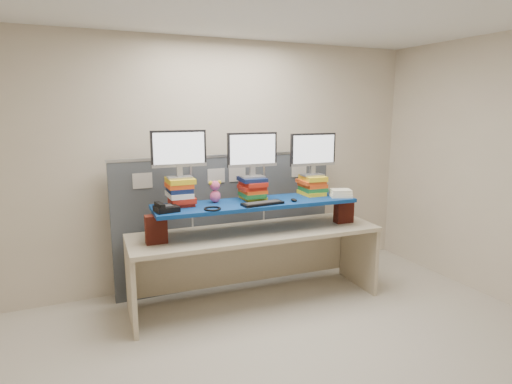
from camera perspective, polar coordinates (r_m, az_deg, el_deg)
name	(u,v)px	position (r m, az deg, el deg)	size (l,w,h in m)	color
room	(311,195)	(3.22, 7.33, -0.36)	(5.00, 4.00, 2.80)	beige
cubicle_partition	(229,220)	(4.93, -3.67, -3.76)	(2.60, 0.06, 1.53)	#42474E
desk	(256,245)	(4.49, 0.00, -7.12)	(2.63, 0.88, 0.79)	beige
brick_pier_left	(156,229)	(4.11, -13.17, -4.87)	(0.20, 0.11, 0.27)	maroon
brick_pier_right	(344,211)	(4.82, 11.62, -2.44)	(0.20, 0.11, 0.27)	maroon
blue_board	(256,203)	(4.37, 0.00, -1.53)	(2.08, 0.52, 0.04)	navy
book_stack_left	(180,192)	(4.25, -10.07, 0.05)	(0.27, 0.32, 0.27)	red
book_stack_center	(252,188)	(4.45, -0.48, 0.52)	(0.26, 0.31, 0.23)	yellow
book_stack_right	(312,185)	(4.75, 7.50, 0.94)	(0.28, 0.32, 0.21)	yellow
monitor_left	(179,151)	(4.19, -10.25, 5.38)	(0.53, 0.16, 0.46)	#A3A3A8
monitor_center	(252,152)	(4.40, -0.49, 5.35)	(0.53, 0.16, 0.46)	#A3A3A8
monitor_right	(313,152)	(4.69, 7.61, 5.34)	(0.53, 0.16, 0.46)	#A3A3A8
keyboard	(263,203)	(4.23, 0.89, -1.52)	(0.43, 0.17, 0.03)	black
mouse	(294,200)	(4.39, 5.08, -1.06)	(0.05, 0.10, 0.03)	black
desk_phone	(166,208)	(4.03, -11.96, -2.11)	(0.23, 0.21, 0.09)	black
headset	(212,209)	(4.04, -5.83, -2.23)	(0.16, 0.16, 0.02)	black
plush_toy	(215,191)	(4.32, -5.47, 0.10)	(0.13, 0.10, 0.23)	#DD5484
binder_stack	(341,193)	(4.69, 11.24, -0.16)	(0.27, 0.24, 0.08)	white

